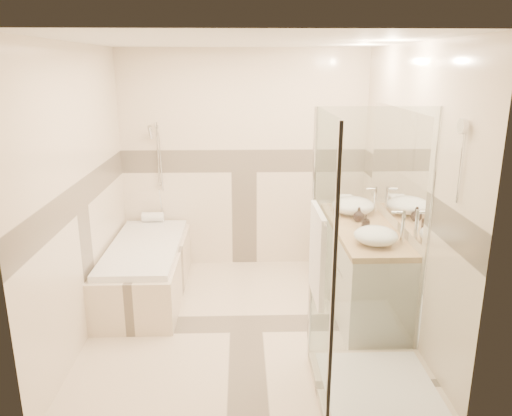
{
  "coord_description": "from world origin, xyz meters",
  "views": [
    {
      "loc": [
        -0.03,
        -4.16,
        2.33
      ],
      "look_at": [
        0.1,
        0.25,
        1.05
      ],
      "focal_mm": 35.0,
      "sensor_mm": 36.0,
      "label": 1
    }
  ],
  "objects_px": {
    "vessel_sink_far": "(376,236)",
    "amenity_bottle_a": "(366,223)",
    "vessel_sink_near": "(353,206)",
    "amenity_bottle_b": "(359,214)",
    "vanity": "(361,267)",
    "bathtub": "(146,267)",
    "shower_enclosure": "(363,327)"
  },
  "relations": [
    {
      "from": "vessel_sink_far",
      "to": "amenity_bottle_a",
      "type": "height_order",
      "value": "amenity_bottle_a"
    },
    {
      "from": "vessel_sink_near",
      "to": "amenity_bottle_b",
      "type": "height_order",
      "value": "vessel_sink_near"
    },
    {
      "from": "vanity",
      "to": "vessel_sink_near",
      "type": "relative_size",
      "value": 3.74
    },
    {
      "from": "vanity",
      "to": "vessel_sink_near",
      "type": "distance_m",
      "value": 0.65
    },
    {
      "from": "vanity",
      "to": "vessel_sink_far",
      "type": "bearing_deg",
      "value": -92.32
    },
    {
      "from": "bathtub",
      "to": "vanity",
      "type": "height_order",
      "value": "vanity"
    },
    {
      "from": "shower_enclosure",
      "to": "vessel_sink_far",
      "type": "relative_size",
      "value": 5.43
    },
    {
      "from": "bathtub",
      "to": "vanity",
      "type": "xyz_separation_m",
      "value": [
        2.15,
        -0.35,
        0.12
      ]
    },
    {
      "from": "bathtub",
      "to": "shower_enclosure",
      "type": "xyz_separation_m",
      "value": [
        1.86,
        -1.62,
        0.2
      ]
    },
    {
      "from": "bathtub",
      "to": "vessel_sink_near",
      "type": "bearing_deg",
      "value": 1.29
    },
    {
      "from": "shower_enclosure",
      "to": "amenity_bottle_a",
      "type": "height_order",
      "value": "shower_enclosure"
    },
    {
      "from": "vanity",
      "to": "amenity_bottle_b",
      "type": "relative_size",
      "value": 11.36
    },
    {
      "from": "vessel_sink_near",
      "to": "amenity_bottle_a",
      "type": "bearing_deg",
      "value": -90.0
    },
    {
      "from": "shower_enclosure",
      "to": "vessel_sink_far",
      "type": "xyz_separation_m",
      "value": [
        0.27,
        0.78,
        0.42
      ]
    },
    {
      "from": "shower_enclosure",
      "to": "vessel_sink_near",
      "type": "distance_m",
      "value": 1.74
    },
    {
      "from": "bathtub",
      "to": "shower_enclosure",
      "type": "relative_size",
      "value": 0.83
    },
    {
      "from": "vessel_sink_near",
      "to": "amenity_bottle_a",
      "type": "height_order",
      "value": "vessel_sink_near"
    },
    {
      "from": "amenity_bottle_a",
      "to": "amenity_bottle_b",
      "type": "distance_m",
      "value": 0.27
    },
    {
      "from": "vanity",
      "to": "vessel_sink_far",
      "type": "xyz_separation_m",
      "value": [
        -0.02,
        -0.49,
        0.5
      ]
    },
    {
      "from": "vessel_sink_near",
      "to": "vessel_sink_far",
      "type": "distance_m",
      "value": 0.89
    },
    {
      "from": "vanity",
      "to": "amenity_bottle_b",
      "type": "bearing_deg",
      "value": 98.32
    },
    {
      "from": "shower_enclosure",
      "to": "amenity_bottle_a",
      "type": "bearing_deg",
      "value": 76.5
    },
    {
      "from": "amenity_bottle_a",
      "to": "vessel_sink_far",
      "type": "bearing_deg",
      "value": -90.0
    },
    {
      "from": "vessel_sink_far",
      "to": "vessel_sink_near",
      "type": "bearing_deg",
      "value": 90.0
    },
    {
      "from": "shower_enclosure",
      "to": "amenity_bottle_b",
      "type": "height_order",
      "value": "shower_enclosure"
    },
    {
      "from": "amenity_bottle_a",
      "to": "amenity_bottle_b",
      "type": "xyz_separation_m",
      "value": [
        0.0,
        0.27,
        -0.0
      ]
    },
    {
      "from": "bathtub",
      "to": "amenity_bottle_b",
      "type": "relative_size",
      "value": 11.92
    },
    {
      "from": "bathtub",
      "to": "vanity",
      "type": "relative_size",
      "value": 1.05
    },
    {
      "from": "vessel_sink_far",
      "to": "amenity_bottle_a",
      "type": "xyz_separation_m",
      "value": [
        0.0,
        0.36,
        0.0
      ]
    },
    {
      "from": "bathtub",
      "to": "vessel_sink_far",
      "type": "bearing_deg",
      "value": -21.6
    },
    {
      "from": "vanity",
      "to": "shower_enclosure",
      "type": "xyz_separation_m",
      "value": [
        -0.29,
        -1.27,
        0.08
      ]
    },
    {
      "from": "amenity_bottle_b",
      "to": "vessel_sink_far",
      "type": "bearing_deg",
      "value": -90.0
    }
  ]
}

